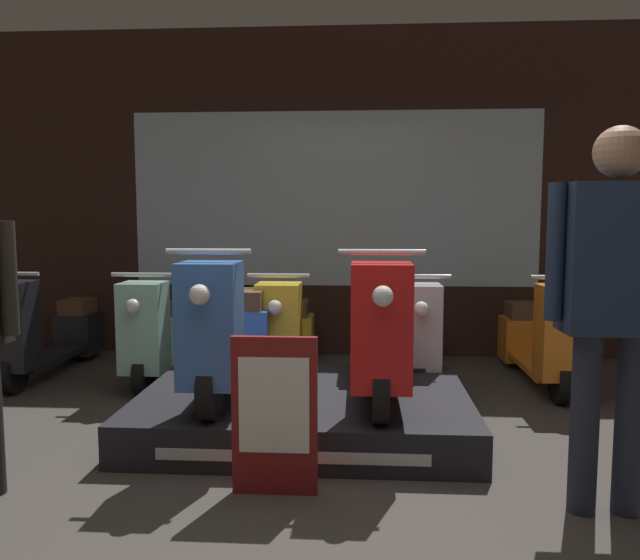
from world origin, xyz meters
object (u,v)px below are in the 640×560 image
(person_right_browsing, at_px, (614,286))
(price_sign_board, at_px, (274,415))
(scooter_display_right, at_px, (378,337))
(scooter_backrow_1, at_px, (165,335))
(scooter_backrow_0, at_px, (47,333))
(scooter_display_left, at_px, (230,335))
(scooter_backrow_4, at_px, (540,339))
(scooter_backrow_2, at_px, (287,336))
(scooter_backrow_3, at_px, (412,338))

(person_right_browsing, relative_size, price_sign_board, 2.23)
(scooter_display_right, distance_m, scooter_backrow_1, 2.20)
(scooter_backrow_0, bearing_deg, scooter_backrow_1, 0.00)
(scooter_display_left, bearing_deg, person_right_browsing, -26.74)
(scooter_backrow_4, distance_m, price_sign_board, 2.89)
(scooter_display_right, distance_m, scooter_backrow_2, 1.48)
(scooter_display_right, height_order, scooter_backrow_4, scooter_display_right)
(scooter_backrow_0, xyz_separation_m, scooter_backrow_1, (1.05, 0.00, 0.00))
(scooter_backrow_4, height_order, person_right_browsing, person_right_browsing)
(scooter_display_right, xyz_separation_m, scooter_backrow_0, (-2.83, 1.27, -0.25))
(scooter_display_left, bearing_deg, scooter_backrow_2, 80.21)
(scooter_display_right, distance_m, scooter_backrow_0, 3.11)
(scooter_display_left, xyz_separation_m, person_right_browsing, (1.99, -1.00, 0.44))
(person_right_browsing, bearing_deg, scooter_backrow_2, 127.94)
(scooter_display_right, bearing_deg, person_right_browsing, -43.98)
(scooter_display_left, relative_size, scooter_backrow_3, 1.00)
(scooter_backrow_1, relative_size, scooter_backrow_3, 1.00)
(person_right_browsing, bearing_deg, scooter_display_left, 153.26)
(scooter_backrow_1, distance_m, scooter_backrow_4, 3.15)
(scooter_backrow_3, bearing_deg, price_sign_board, -111.47)
(scooter_backrow_1, height_order, person_right_browsing, person_right_browsing)
(scooter_display_left, height_order, scooter_backrow_2, scooter_display_left)
(scooter_backrow_0, distance_m, scooter_backrow_1, 1.05)
(scooter_backrow_2, bearing_deg, scooter_backrow_1, 180.00)
(scooter_display_left, distance_m, scooter_backrow_3, 1.81)
(scooter_backrow_0, relative_size, scooter_backrow_4, 1.00)
(person_right_browsing, bearing_deg, scooter_backrow_3, 107.57)
(scooter_display_left, relative_size, price_sign_board, 1.99)
(scooter_backrow_0, distance_m, person_right_browsing, 4.54)
(scooter_backrow_1, relative_size, price_sign_board, 1.99)
(scooter_backrow_3, xyz_separation_m, person_right_browsing, (0.72, -2.27, 0.70))
(scooter_backrow_1, bearing_deg, person_right_browsing, -38.82)
(scooter_backrow_1, xyz_separation_m, scooter_backrow_2, (1.05, 0.00, 0.00))
(scooter_backrow_2, bearing_deg, scooter_backrow_4, 0.00)
(scooter_backrow_3, relative_size, price_sign_board, 1.99)
(scooter_backrow_0, relative_size, scooter_backrow_3, 1.00)
(scooter_display_left, xyz_separation_m, scooter_backrow_0, (-1.88, 1.27, -0.25))
(scooter_backrow_2, height_order, scooter_backrow_3, same)
(scooter_backrow_3, bearing_deg, scooter_backrow_4, 0.00)
(scooter_backrow_2, height_order, scooter_backrow_4, same)
(scooter_display_right, xyz_separation_m, price_sign_board, (-0.54, -0.91, -0.22))
(scooter_display_left, xyz_separation_m, price_sign_board, (0.41, -0.91, -0.22))
(person_right_browsing, distance_m, price_sign_board, 1.71)
(scooter_backrow_1, relative_size, scooter_backrow_2, 1.00)
(scooter_backrow_1, xyz_separation_m, scooter_backrow_3, (2.10, 0.00, 0.00))
(scooter_backrow_0, bearing_deg, scooter_display_left, -33.95)
(scooter_backrow_4, xyz_separation_m, price_sign_board, (-1.91, -2.18, 0.03))
(person_right_browsing, bearing_deg, scooter_backrow_1, 141.18)
(scooter_display_left, relative_size, scooter_display_right, 1.00)
(scooter_backrow_3, bearing_deg, scooter_display_left, -135.05)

